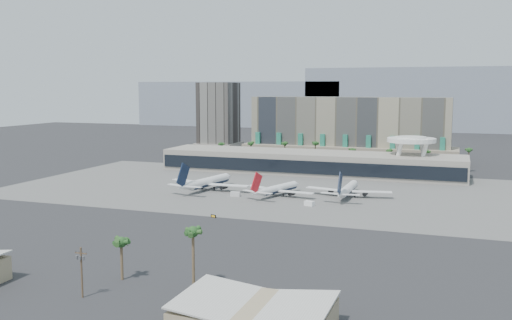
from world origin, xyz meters
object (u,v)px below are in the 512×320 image
(utility_pole, at_px, (81,268))
(service_vehicle_b, at_px, (309,203))
(airliner_centre, at_px, (277,189))
(service_vehicle_a, at_px, (235,194))
(taxiway_sign, at_px, (213,216))
(airliner_right, at_px, (348,189))
(airliner_left, at_px, (207,182))

(utility_pole, xyz_separation_m, service_vehicle_b, (24.23, 117.91, -6.13))
(airliner_centre, height_order, service_vehicle_a, airliner_centre)
(utility_pole, relative_size, taxiway_sign, 5.02)
(airliner_centre, height_order, service_vehicle_b, airliner_centre)
(taxiway_sign, bearing_deg, airliner_centre, 98.58)
(airliner_right, relative_size, taxiway_sign, 16.73)
(airliner_centre, distance_m, service_vehicle_a, 19.05)
(service_vehicle_a, relative_size, taxiway_sign, 1.76)
(utility_pole, bearing_deg, airliner_right, 75.99)
(airliner_right, bearing_deg, service_vehicle_b, -114.03)
(utility_pole, height_order, airliner_left, airliner_left)
(airliner_left, relative_size, taxiway_sign, 18.43)
(airliner_centre, distance_m, airliner_right, 31.28)
(taxiway_sign, bearing_deg, service_vehicle_b, 68.38)
(utility_pole, relative_size, airliner_right, 0.30)
(airliner_centre, bearing_deg, utility_pole, -74.10)
(utility_pole, distance_m, airliner_right, 146.67)
(airliner_left, xyz_separation_m, taxiway_sign, (26.11, -51.80, -3.32))
(airliner_right, bearing_deg, airliner_centre, -164.78)
(airliner_right, bearing_deg, airliner_left, -174.73)
(airliner_centre, bearing_deg, service_vehicle_b, -22.89)
(airliner_right, distance_m, service_vehicle_a, 50.10)
(airliner_centre, xyz_separation_m, airliner_right, (30.29, 7.81, 0.28))
(airliner_left, bearing_deg, airliner_centre, 6.24)
(service_vehicle_b, bearing_deg, taxiway_sign, -113.22)
(service_vehicle_b, xyz_separation_m, taxiway_sign, (-28.68, -32.65, -0.47))
(service_vehicle_b, bearing_deg, airliner_centre, 157.07)
(service_vehicle_a, bearing_deg, service_vehicle_b, -22.19)
(airliner_right, bearing_deg, taxiway_sign, -124.25)
(utility_pole, bearing_deg, airliner_centre, 87.79)
(airliner_left, relative_size, service_vehicle_b, 11.20)
(airliner_right, distance_m, service_vehicle_b, 26.94)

